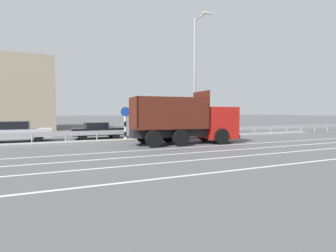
% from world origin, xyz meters
% --- Properties ---
extents(ground_plane, '(320.00, 320.00, 0.00)m').
position_xyz_m(ground_plane, '(0.00, 0.00, 0.00)').
color(ground_plane, '#565659').
extents(lane_strip_0, '(61.49, 0.16, 0.01)m').
position_xyz_m(lane_strip_0, '(1.94, -2.62, 0.00)').
color(lane_strip_0, silver).
rests_on(lane_strip_0, ground_plane).
extents(lane_strip_1, '(61.49, 0.16, 0.01)m').
position_xyz_m(lane_strip_1, '(1.94, -4.53, 0.00)').
color(lane_strip_1, silver).
rests_on(lane_strip_1, ground_plane).
extents(lane_strip_2, '(61.49, 0.16, 0.01)m').
position_xyz_m(lane_strip_2, '(1.94, -6.39, 0.00)').
color(lane_strip_2, silver).
rests_on(lane_strip_2, ground_plane).
extents(lane_strip_3, '(61.49, 0.16, 0.01)m').
position_xyz_m(lane_strip_3, '(1.94, -8.74, 0.00)').
color(lane_strip_3, silver).
rests_on(lane_strip_3, ground_plane).
extents(median_island, '(33.82, 1.10, 0.18)m').
position_xyz_m(median_island, '(0.00, 1.96, 0.09)').
color(median_island, gray).
rests_on(median_island, ground_plane).
extents(median_guardrail, '(61.49, 0.09, 0.78)m').
position_xyz_m(median_guardrail, '(0.00, 3.03, 0.57)').
color(median_guardrail, '#9EA0A5').
rests_on(median_guardrail, ground_plane).
extents(dump_truck, '(7.34, 3.03, 3.53)m').
position_xyz_m(dump_truck, '(2.87, -0.88, 1.28)').
color(dump_truck, red).
rests_on(dump_truck, ground_plane).
extents(median_road_sign, '(0.73, 0.16, 2.51)m').
position_xyz_m(median_road_sign, '(-1.32, 1.96, 1.32)').
color(median_road_sign, white).
rests_on(median_road_sign, ground_plane).
extents(street_lamp_1, '(0.71, 2.13, 9.40)m').
position_xyz_m(street_lamp_1, '(4.26, 1.65, 5.18)').
color(street_lamp_1, '#ADADB2').
rests_on(street_lamp_1, ground_plane).
extents(parked_car_3, '(4.59, 1.86, 1.47)m').
position_xyz_m(parked_car_3, '(-8.44, 4.94, 0.74)').
color(parked_car_3, silver).
rests_on(parked_car_3, ground_plane).
extents(parked_car_4, '(4.01, 1.87, 1.31)m').
position_xyz_m(parked_car_4, '(-2.78, 5.01, 0.68)').
color(parked_car_4, black).
rests_on(parked_car_4, ground_plane).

